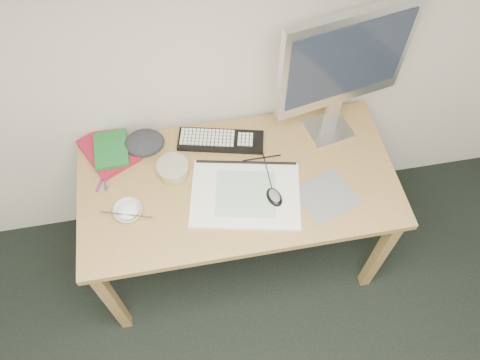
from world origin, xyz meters
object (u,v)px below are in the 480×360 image
object	(u,v)px
monitor	(344,64)
rice_bowl	(128,211)
sketchpad	(245,194)
desk	(238,190)
keyboard	(221,141)

from	to	relation	value
monitor	rice_bowl	bearing A→B (deg)	-174.41
sketchpad	monitor	xyz separation A→B (m)	(0.45, 0.29, 0.41)
desk	sketchpad	world-z (taller)	sketchpad
keyboard	sketchpad	bearing A→B (deg)	-65.37
sketchpad	rice_bowl	bearing A→B (deg)	-168.07
desk	rice_bowl	xyz separation A→B (m)	(-0.48, -0.08, 0.10)
monitor	rice_bowl	distance (m)	1.07
rice_bowl	keyboard	bearing A→B (deg)	34.63
sketchpad	rice_bowl	size ratio (longest dim) A/B	3.85
sketchpad	rice_bowl	xyz separation A→B (m)	(-0.50, -0.00, 0.01)
desk	keyboard	distance (m)	0.25
desk	rice_bowl	distance (m)	0.50
monitor	sketchpad	bearing A→B (deg)	-158.81
sketchpad	keyboard	size ratio (longest dim) A/B	1.18
sketchpad	keyboard	bearing A→B (deg)	112.97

